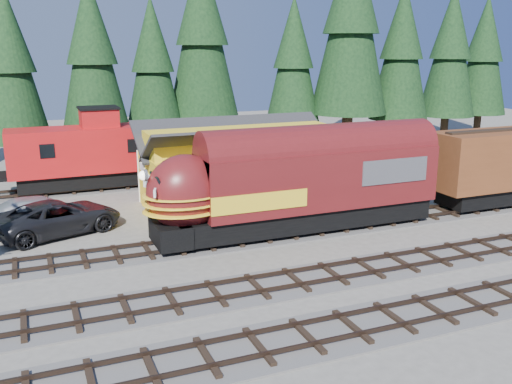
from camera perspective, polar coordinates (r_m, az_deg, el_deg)
name	(u,v)px	position (r m, az deg, el deg)	size (l,w,h in m)	color
ground	(323,259)	(27.32, 6.72, -6.69)	(120.00, 120.00, 0.00)	#6B665B
track_siding	(438,213)	(35.92, 17.70, -2.01)	(68.00, 3.20, 0.33)	#4C4947
track_spur	(70,191)	(41.45, -18.14, 0.10)	(32.00, 3.20, 0.33)	#4C4947
depot	(243,158)	(35.70, -1.30, 3.38)	(12.80, 7.00, 5.30)	yellow
conifer_backdrop	(274,49)	(50.76, 1.83, 14.14)	(78.58, 24.14, 17.44)	black
locomotive	(291,187)	(30.02, 3.47, 0.47)	(16.21, 3.22, 4.41)	black
caboose	(87,153)	(41.03, -16.55, 3.76)	(10.22, 2.96, 5.31)	black
pickup_truck_a	(58,217)	(32.21, -19.17, -2.40)	(3.06, 6.64, 1.84)	black
pickup_truck_b	(41,213)	(33.53, -20.70, -1.97)	(2.45, 6.04, 1.75)	#A5A8AD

